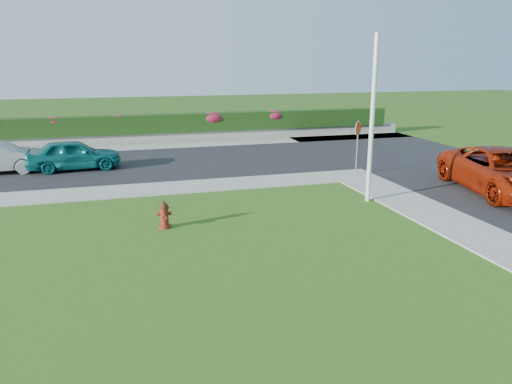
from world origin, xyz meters
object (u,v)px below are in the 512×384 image
object	(u,v)px
utility_pole	(372,120)
suv_red	(503,171)
stop_sign	(358,135)
sedan_teal	(74,155)
fire_hydrant	(164,215)

from	to	relation	value
utility_pole	suv_red	bearing A→B (deg)	-5.75
suv_red	stop_sign	world-z (taller)	stop_sign
utility_pole	stop_sign	bearing A→B (deg)	68.67
utility_pole	stop_sign	distance (m)	4.26
sedan_teal	stop_sign	world-z (taller)	stop_sign
utility_pole	stop_sign	xyz separation A→B (m)	(1.49, 3.83, -1.13)
suv_red	sedan_teal	bearing A→B (deg)	161.75
suv_red	utility_pole	bearing A→B (deg)	-174.68
suv_red	utility_pole	world-z (taller)	utility_pole
fire_hydrant	utility_pole	size ratio (longest dim) A/B	0.15
sedan_teal	stop_sign	size ratio (longest dim) A/B	1.71
utility_pole	fire_hydrant	bearing A→B (deg)	-172.46
fire_hydrant	utility_pole	distance (m)	7.82
fire_hydrant	sedan_teal	world-z (taller)	sedan_teal
utility_pole	sedan_teal	bearing A→B (deg)	141.45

